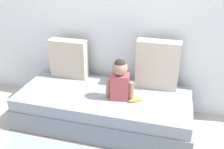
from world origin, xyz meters
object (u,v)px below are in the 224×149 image
throw_pillow_left (69,59)px  throw_pillow_right (157,65)px  couch (104,108)px  banana (136,100)px  toddler (120,80)px

throw_pillow_left → throw_pillow_right: size_ratio=0.85×
couch → throw_pillow_left: (-0.54, 0.32, 0.43)m
couch → banana: 0.44m
couch → toddler: bearing=-14.0°
throw_pillow_left → toddler: throw_pillow_left is taller
toddler → banana: 0.28m
throw_pillow_right → throw_pillow_left: bearing=180.0°
couch → throw_pillow_left: bearing=149.3°
throw_pillow_left → throw_pillow_right: (1.08, 0.00, 0.04)m
couch → banana: size_ratio=11.56×
throw_pillow_right → banana: 0.49m
couch → banana: bearing=-9.6°
toddler → throw_pillow_left: bearing=153.3°
couch → throw_pillow_right: bearing=30.7°
banana → toddler: bearing=175.2°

